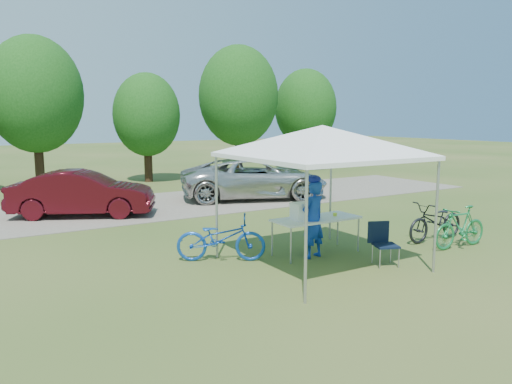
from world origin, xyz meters
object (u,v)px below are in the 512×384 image
bike_blue (221,238)px  sedan (83,193)px  folding_table (316,220)px  bike_green (460,227)px  folding_chair (382,240)px  minivan (254,178)px  cyclist (313,219)px  cooler (303,211)px  bike_dark (436,221)px

bike_blue → sedan: size_ratio=0.44×
folding_table → bike_green: 3.31m
folding_chair → minivan: minivan is taller
bike_green → cyclist: bearing=-105.8°
cooler → sedan: bearing=113.6°
folding_chair → bike_green: bike_green is taller
bike_blue → minivan: 7.77m
folding_table → minivan: (2.63, 6.84, 0.00)m
folding_table → folding_chair: (0.62, -1.29, -0.24)m
bike_blue → bike_dark: (5.08, -1.16, -0.00)m
folding_chair → cyclist: bearing=150.7°
folding_table → folding_chair: folding_chair is taller
cyclist → bike_green: (3.27, -1.10, -0.33)m
bike_green → minivan: size_ratio=0.30×
minivan → sedan: bearing=111.4°
cooler → cyclist: bearing=-60.6°
cooler → sedan: (-2.94, 6.74, -0.27)m
folding_table → sedan: 7.50m
folding_chair → cooler: 1.68m
folding_chair → bike_blue: bike_blue is taller
folding_chair → cooler: size_ratio=1.72×
folding_table → bike_dark: (3.11, -0.58, -0.26)m
cyclist → folding_chair: bearing=116.7°
cooler → minivan: 7.46m
bike_blue → bike_green: bike_blue is taller
bike_blue → bike_dark: bike_blue is taller
bike_green → minivan: minivan is taller
bike_green → minivan: (-0.41, 8.13, 0.27)m
bike_dark → folding_table: bearing=-101.7°
bike_dark → minivan: minivan is taller
cyclist → bike_green: 3.47m
sedan → bike_green: bearing=-115.8°
cyclist → bike_green: bearing=150.3°
bike_dark → sedan: sedan is taller
folding_table → bike_blue: bearing=163.7°
cyclist → minivan: size_ratio=0.31×
bike_green → sedan: 10.22m
folding_table → bike_dark: bearing=-10.6°
cyclist → sedan: cyclist is taller
cooler → sedan: size_ratio=0.12×
folding_table → sedan: sedan is taller
bike_green → bike_dark: 0.71m
folding_chair → minivan: (2.00, 8.13, 0.24)m
bike_dark → cyclist: bearing=-97.8°
cooler → folding_chair: bearing=-53.2°
cyclist → minivan: cyclist is taller
folding_chair → minivan: size_ratio=0.16×
cyclist → bike_blue: (-1.73, 0.77, -0.33)m
bike_green → folding_chair: bearing=-87.1°
sedan → cooler: bearing=-130.4°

